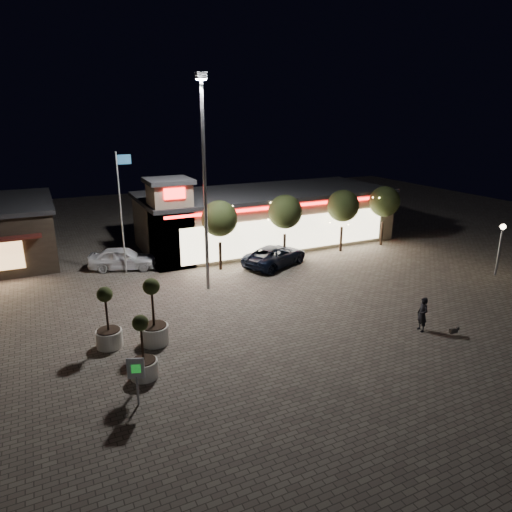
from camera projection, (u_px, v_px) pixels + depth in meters
name	position (u px, v px, depth m)	size (l,w,h in m)	color
ground	(227.00, 355.00, 20.27)	(90.00, 90.00, 0.00)	#696055
retail_building	(261.00, 217.00, 37.13)	(20.40, 8.40, 6.10)	gray
floodlight_pole	(204.00, 173.00, 25.86)	(0.60, 0.40, 12.38)	gray
flagpole	(122.00, 203.00, 29.23)	(0.95, 0.10, 8.00)	white
lamp_post_east	(501.00, 239.00, 29.52)	(0.36, 0.36, 3.48)	gray
string_tree_a	(219.00, 219.00, 30.31)	(2.42, 2.42, 4.79)	#332319
string_tree_b	(285.00, 212.00, 32.37)	(2.42, 2.42, 4.79)	#332319
string_tree_c	(343.00, 206.00, 34.44)	(2.42, 2.42, 4.79)	#332319
string_tree_d	(384.00, 202.00, 36.09)	(2.42, 2.42, 4.79)	#332319
pickup_truck	(275.00, 255.00, 32.00)	(2.39, 5.18, 1.44)	black
white_sedan	(123.00, 258.00, 31.25)	(1.82, 4.52, 1.54)	white
pedestrian	(423.00, 314.00, 22.32)	(0.63, 0.42, 1.74)	black
dog	(455.00, 330.00, 22.00)	(0.56, 0.22, 0.30)	#59514C
planter_left	(108.00, 328.00, 20.79)	(1.19, 1.19, 2.93)	white
planter_mid	(143.00, 358.00, 18.37)	(1.12, 1.12, 2.75)	white
planter_right	(154.00, 324.00, 21.07)	(1.31, 1.31, 3.22)	white
valet_sign	(136.00, 372.00, 16.49)	(0.61, 0.28, 1.91)	gray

